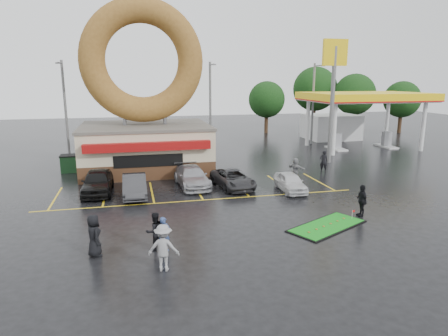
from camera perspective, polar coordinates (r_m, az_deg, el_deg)
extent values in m
plane|color=black|center=(21.66, -1.36, -7.21)|extent=(120.00, 120.00, 0.00)
cube|color=#472B19|center=(33.64, -10.98, 0.86)|extent=(10.00, 8.00, 1.20)
cube|color=beige|center=(33.34, -11.10, 3.81)|extent=(10.00, 8.00, 2.30)
cube|color=#59544C|center=(33.17, -11.20, 5.94)|extent=(10.20, 8.20, 0.20)
cube|color=maroon|center=(29.05, -10.77, 3.03)|extent=(9.00, 0.60, 0.60)
cylinder|color=slate|center=(33.08, -14.04, 7.01)|extent=(0.30, 0.30, 1.20)
cylinder|color=slate|center=(33.19, -8.47, 7.26)|extent=(0.30, 0.30, 1.20)
torus|color=brown|center=(32.98, -11.59, 14.77)|extent=(9.60, 2.00, 9.60)
cylinder|color=silver|center=(40.14, 15.47, 5.28)|extent=(0.40, 0.40, 5.00)
cylinder|color=silver|center=(45.77, 26.58, 5.27)|extent=(0.40, 0.40, 5.00)
cylinder|color=silver|center=(45.46, 11.86, 6.29)|extent=(0.40, 0.40, 5.00)
cylinder|color=silver|center=(50.49, 22.27, 6.24)|extent=(0.40, 0.40, 5.00)
cube|color=silver|center=(45.02, 19.51, 9.30)|extent=(12.00, 8.00, 0.50)
cube|color=yellow|center=(45.01, 19.54, 9.68)|extent=(12.30, 8.30, 0.70)
cube|color=#99999E|center=(43.92, 15.78, 3.76)|extent=(0.90, 0.60, 1.60)
cube|color=#99999E|center=(47.10, 22.20, 3.87)|extent=(0.90, 0.60, 1.60)
cube|color=silver|center=(51.35, 15.01, 5.72)|extent=(6.00, 5.00, 3.00)
cylinder|color=slate|center=(36.33, 15.16, 8.53)|extent=(0.36, 0.36, 10.00)
cube|color=yellow|center=(36.31, 15.59, 15.62)|extent=(2.20, 0.30, 2.20)
cylinder|color=slate|center=(40.46, -21.70, 7.75)|extent=(0.24, 0.24, 9.00)
cylinder|color=slate|center=(39.39, -22.42, 13.72)|extent=(0.12, 2.00, 0.12)
cube|color=slate|center=(38.40, -22.64, 13.67)|extent=(0.40, 0.18, 0.12)
cylinder|color=slate|center=(41.84, -1.97, 8.77)|extent=(0.24, 0.24, 9.00)
cylinder|color=slate|center=(40.78, -1.73, 14.57)|extent=(0.12, 2.00, 0.12)
cube|color=slate|center=(39.80, -1.44, 14.55)|extent=(0.40, 0.18, 0.12)
cylinder|color=slate|center=(46.62, 12.58, 8.88)|extent=(0.24, 0.24, 9.00)
cylinder|color=slate|center=(45.65, 13.40, 14.05)|extent=(0.12, 2.00, 0.12)
cube|color=slate|center=(44.75, 13.98, 13.99)|extent=(0.40, 0.18, 0.12)
cylinder|color=#332114|center=(58.64, 17.92, 6.30)|extent=(0.50, 0.50, 2.88)
sphere|color=black|center=(58.38, 18.18, 9.97)|extent=(5.60, 5.60, 5.60)
cylinder|color=#332114|center=(60.35, 23.80, 5.83)|extent=(0.50, 0.50, 2.52)
sphere|color=black|center=(60.11, 24.09, 8.94)|extent=(4.90, 4.90, 4.90)
cylinder|color=#332114|center=(60.22, 12.68, 6.93)|extent=(0.50, 0.50, 3.24)
sphere|color=black|center=(59.96, 12.88, 10.95)|extent=(6.30, 6.30, 6.30)
cylinder|color=#332114|center=(55.36, 6.05, 6.31)|extent=(0.50, 0.50, 2.52)
sphere|color=black|center=(55.09, 6.13, 9.71)|extent=(4.90, 4.90, 4.90)
imported|color=black|center=(27.29, -17.62, -1.88)|extent=(1.99, 4.65, 1.57)
imported|color=#323235|center=(26.05, -12.66, -2.48)|extent=(1.47, 4.18, 1.37)
imported|color=#9D9DA1|center=(27.80, -4.61, -1.24)|extent=(2.27, 4.90, 1.39)
imported|color=#2C2B2E|center=(27.43, 1.27, -1.55)|extent=(2.64, 4.70, 1.24)
imported|color=silver|center=(26.95, 9.46, -1.99)|extent=(1.63, 3.69, 1.23)
imported|color=navy|center=(17.72, -8.56, -9.34)|extent=(0.65, 0.54, 1.53)
imported|color=black|center=(17.87, -9.86, -8.90)|extent=(1.00, 0.89, 1.71)
imported|color=gray|center=(15.97, -8.65, -11.19)|extent=(1.36, 0.99, 1.89)
imported|color=black|center=(17.87, -18.08, -9.15)|extent=(0.87, 1.05, 1.83)
imported|color=black|center=(22.98, 19.07, -4.42)|extent=(0.57, 1.09, 1.77)
imported|color=gray|center=(30.13, 10.19, -0.09)|extent=(1.16, 1.53, 1.61)
imported|color=black|center=(32.83, 14.05, 0.92)|extent=(0.74, 0.59, 1.76)
cube|color=#173D1D|center=(34.33, -20.76, 0.58)|extent=(1.82, 1.24, 1.30)
cube|color=black|center=(21.18, 14.52, -8.03)|extent=(4.77, 3.71, 0.05)
cube|color=#16861B|center=(21.16, 14.52, -7.96)|extent=(4.50, 3.44, 0.03)
cylinder|color=silver|center=(22.37, 17.84, -6.37)|extent=(0.02, 0.02, 0.50)
cube|color=red|center=(22.34, 18.03, -5.87)|extent=(0.14, 0.01, 0.10)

